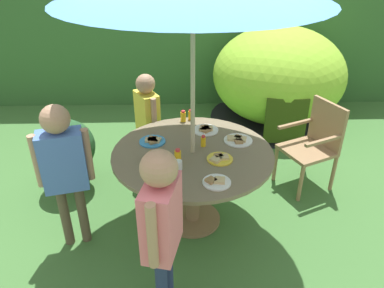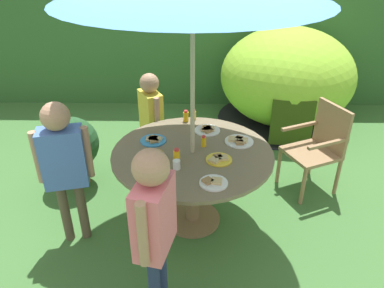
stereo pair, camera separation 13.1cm
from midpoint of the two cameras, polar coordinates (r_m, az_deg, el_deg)
name	(u,v)px [view 2 (the right image)]	position (r m, az deg, el deg)	size (l,w,h in m)	color
ground_plane	(192,220)	(3.64, 1.13, -11.60)	(10.00, 10.00, 0.02)	#3D6B33
hedge_backdrop	(196,43)	(6.08, 1.22, 15.21)	(9.00, 0.70, 1.78)	#33602D
garden_table	(193,166)	(3.27, 1.23, -3.39)	(1.39, 1.39, 0.75)	brown
wooden_chair	(319,144)	(4.03, 19.72, -0.03)	(0.62, 0.61, 0.92)	#93704C
dome_tent	(287,77)	(5.42, 14.93, 9.89)	(2.02, 2.02, 1.33)	#8CC633
potted_plant	(72,146)	(4.05, -16.96, -0.35)	(0.56, 0.56, 0.76)	brown
child_in_yellow_shirt	(151,112)	(3.95, -5.34, 4.85)	(0.29, 0.36, 1.17)	brown
child_in_blue_shirt	(63,158)	(3.10, -17.92, -2.02)	(0.43, 0.26, 1.30)	brown
child_in_pink_shirt	(154,217)	(2.36, -4.21, -11.09)	(0.26, 0.44, 1.33)	navy
snack_bowl	(155,156)	(3.06, -4.51, -1.84)	(0.17, 0.17, 0.08)	white
plate_mid_left	(213,182)	(2.80, 4.63, -5.87)	(0.22, 0.22, 0.03)	white
plate_far_left	(153,140)	(3.36, -4.80, 0.62)	(0.23, 0.23, 0.03)	#338CD8
plate_center_back	(207,130)	(3.53, 3.43, 2.17)	(0.24, 0.24, 0.03)	white
plate_mid_right	(219,159)	(3.08, 5.34, -2.33)	(0.22, 0.22, 0.03)	yellow
plate_near_right	(239,141)	(3.37, 8.28, 0.47)	(0.26, 0.26, 0.03)	white
juice_bottle_near_left	(186,116)	(3.70, 0.08, 4.26)	(0.05, 0.05, 0.12)	yellow
juice_bottle_far_right	(177,155)	(3.03, -1.12, -1.77)	(0.06, 0.06, 0.12)	yellow
juice_bottle_center_front	(204,141)	(3.25, 2.94, 0.39)	(0.05, 0.05, 0.10)	yellow
juice_bottle_front_edge	(193,115)	(3.74, 1.18, 4.45)	(0.05, 0.05, 0.10)	yellow
cup_near	(166,183)	(2.74, -2.70, -5.92)	(0.07, 0.07, 0.07)	#4C99D8
cup_far	(177,165)	(2.95, -1.09, -3.18)	(0.06, 0.06, 0.07)	white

